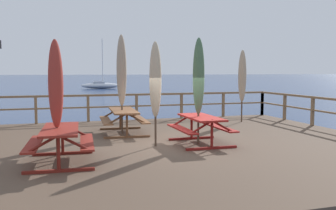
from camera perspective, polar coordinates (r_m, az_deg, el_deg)
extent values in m
plane|color=navy|center=(10.66, 1.29, -9.33)|extent=(600.00, 600.00, 0.00)
cube|color=brown|center=(10.59, 1.29, -7.58)|extent=(12.07, 10.75, 0.67)
cube|color=brown|center=(15.40, -4.84, 1.60)|extent=(11.77, 0.09, 0.08)
cube|color=brown|center=(15.44, -4.82, -0.15)|extent=(11.77, 0.07, 0.06)
cube|color=brown|center=(15.11, -19.52, -0.75)|extent=(0.10, 0.10, 1.05)
cube|color=brown|center=(15.15, -12.09, -0.55)|extent=(0.10, 0.10, 1.05)
cube|color=brown|center=(15.44, -4.82, -0.35)|extent=(0.10, 0.10, 1.05)
cube|color=brown|center=(15.97, 2.07, -0.15)|extent=(0.10, 0.10, 1.05)
cube|color=brown|center=(16.72, 8.43, 0.03)|extent=(0.10, 0.10, 1.05)
cube|color=brown|center=(17.65, 14.18, 0.20)|extent=(0.10, 0.10, 1.05)
cube|color=brown|center=(14.80, 21.19, -0.92)|extent=(0.10, 0.10, 1.05)
cube|color=brown|center=(16.19, 17.38, -0.31)|extent=(0.10, 0.10, 1.05)
cube|color=brown|center=(17.65, 14.18, 0.20)|extent=(0.10, 0.10, 1.05)
cube|color=maroon|center=(10.31, 5.08, -1.89)|extent=(0.76, 1.84, 0.05)
cube|color=maroon|center=(10.57, 7.89, -3.38)|extent=(0.28, 1.84, 0.04)
cube|color=maroon|center=(10.16, 2.13, -3.69)|extent=(0.28, 1.84, 0.04)
cube|color=maroon|center=(9.75, 6.69, -6.54)|extent=(1.40, 0.08, 0.06)
cylinder|color=maroon|center=(9.69, 6.71, -4.57)|extent=(0.07, 0.07, 0.74)
cylinder|color=maroon|center=(9.77, 8.23, -3.20)|extent=(0.63, 0.06, 0.37)
cylinder|color=maroon|center=(9.55, 5.18, -3.36)|extent=(0.63, 0.06, 0.37)
cube|color=maroon|center=(11.10, 3.61, -5.08)|extent=(1.40, 0.08, 0.06)
cylinder|color=maroon|center=(11.05, 3.62, -3.35)|extent=(0.07, 0.07, 0.74)
cylinder|color=maroon|center=(11.12, 4.98, -2.16)|extent=(0.63, 0.06, 0.37)
cylinder|color=maroon|center=(10.92, 2.25, -2.27)|extent=(0.63, 0.06, 0.37)
cube|color=brown|center=(12.12, -6.84, -0.85)|extent=(0.88, 2.16, 0.05)
cube|color=brown|center=(12.23, -4.22, -2.19)|extent=(0.40, 2.13, 0.04)
cube|color=brown|center=(12.10, -9.46, -2.33)|extent=(0.40, 2.13, 0.04)
cube|color=brown|center=(11.35, -6.27, -4.87)|extent=(1.40, 0.16, 0.06)
cylinder|color=brown|center=(11.30, -6.29, -3.17)|extent=(0.07, 0.07, 0.74)
cylinder|color=brown|center=(11.31, -4.89, -2.03)|extent=(0.63, 0.09, 0.37)
cylinder|color=brown|center=(11.24, -7.71, -2.10)|extent=(0.63, 0.09, 0.37)
cube|color=brown|center=(13.07, -7.28, -3.56)|extent=(1.40, 0.16, 0.06)
cylinder|color=brown|center=(13.03, -7.29, -2.08)|extent=(0.07, 0.07, 0.74)
cylinder|color=brown|center=(13.04, -6.08, -1.09)|extent=(0.63, 0.09, 0.37)
cylinder|color=brown|center=(12.97, -8.53, -1.15)|extent=(0.63, 0.09, 0.37)
cube|color=maroon|center=(8.50, -16.12, -3.58)|extent=(0.90, 2.05, 0.05)
cube|color=maroon|center=(8.53, -12.30, -5.50)|extent=(0.42, 2.01, 0.04)
cube|color=maroon|center=(8.59, -19.82, -5.62)|extent=(0.42, 2.01, 0.04)
cube|color=maroon|center=(7.83, -16.31, -9.62)|extent=(1.40, 0.18, 0.06)
cylinder|color=maroon|center=(7.76, -16.37, -7.19)|extent=(0.07, 0.07, 0.74)
cylinder|color=maroon|center=(7.70, -14.32, -5.56)|extent=(0.63, 0.10, 0.37)
cylinder|color=maroon|center=(7.73, -18.49, -5.62)|extent=(0.63, 0.10, 0.37)
cube|color=maroon|center=(9.43, -15.75, -7.11)|extent=(1.40, 0.18, 0.06)
cylinder|color=maroon|center=(9.36, -15.80, -5.07)|extent=(0.07, 0.07, 0.74)
cylinder|color=maroon|center=(9.32, -14.11, -3.71)|extent=(0.63, 0.10, 0.37)
cylinder|color=maroon|center=(9.35, -17.55, -3.77)|extent=(0.63, 0.10, 0.37)
cylinder|color=#4C3828|center=(10.29, 4.68, 1.69)|extent=(0.06, 0.06, 2.76)
ellipsoid|color=#4C704C|center=(10.27, 4.70, 4.41)|extent=(0.32, 0.32, 2.10)
cylinder|color=#2D432D|center=(10.27, 4.69, 3.53)|extent=(0.21, 0.21, 0.05)
cone|color=#4C3828|center=(10.30, 4.74, 9.77)|extent=(0.10, 0.10, 0.14)
cylinder|color=#4C3828|center=(12.07, -7.07, 2.75)|extent=(0.06, 0.06, 3.00)
ellipsoid|color=tan|center=(12.06, -7.10, 5.27)|extent=(0.32, 0.32, 2.28)
cylinder|color=#685B4C|center=(12.06, -7.09, 4.46)|extent=(0.21, 0.21, 0.05)
cone|color=#4C3828|center=(12.11, -7.16, 10.20)|extent=(0.10, 0.10, 0.14)
cylinder|color=#4C3828|center=(8.49, -16.69, 0.04)|extent=(0.06, 0.06, 2.55)
ellipsoid|color=#A33328|center=(8.47, -16.77, 3.09)|extent=(0.32, 0.32, 1.94)
cylinder|color=maroon|center=(8.47, -16.74, 2.11)|extent=(0.21, 0.21, 0.05)
cone|color=#4C3828|center=(8.49, -16.92, 9.13)|extent=(0.10, 0.10, 0.14)
cylinder|color=#4C3828|center=(15.04, 11.24, 2.55)|extent=(0.06, 0.06, 2.69)
ellipsoid|color=tan|center=(15.02, 11.27, 4.36)|extent=(0.32, 0.32, 2.04)
cylinder|color=#71614F|center=(15.02, 11.26, 3.78)|extent=(0.21, 0.21, 0.05)
cone|color=#4C3828|center=(15.04, 11.34, 7.94)|extent=(0.10, 0.10, 0.14)
cylinder|color=#4C3828|center=(9.91, -1.93, 1.21)|extent=(0.06, 0.06, 2.64)
ellipsoid|color=#CCB793|center=(9.89, -1.94, 3.92)|extent=(0.32, 0.32, 2.01)
cylinder|color=#7A6E58|center=(9.89, -1.94, 3.04)|extent=(0.21, 0.21, 0.05)
cone|color=#4C3828|center=(9.91, -1.95, 9.26)|extent=(0.10, 0.10, 0.14)
ellipsoid|color=silver|center=(59.35, -10.22, 2.93)|extent=(6.12, 2.18, 0.90)
cube|color=silver|center=(59.32, -10.52, 3.40)|extent=(1.89, 1.24, 0.36)
cylinder|color=silver|center=(59.34, -9.98, 6.57)|extent=(0.10, 0.10, 7.00)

